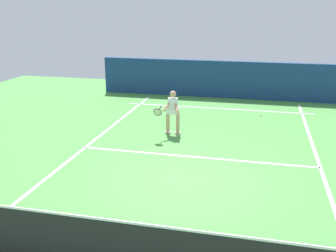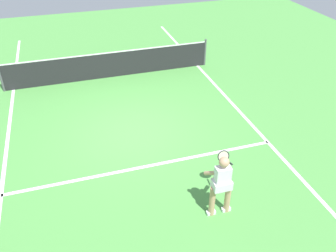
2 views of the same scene
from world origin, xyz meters
TOP-DOWN VIEW (x-y plane):
  - ground_plane at (0.00, 0.00)m, footprint 26.20×26.20m
  - service_line_marking at (0.00, -1.67)m, footprint 7.09×0.10m
  - sideline_left_marking at (-3.55, 0.00)m, footprint 0.10×18.16m
  - sideline_right_marking at (3.55, 0.00)m, footprint 0.10×18.16m
  - court_net at (0.00, 3.85)m, footprint 7.77×0.08m
  - tennis_player at (1.14, -3.63)m, footprint 0.78×0.92m

SIDE VIEW (x-z plane):
  - ground_plane at x=0.00m, z-range 0.00..0.00m
  - service_line_marking at x=0.00m, z-range 0.00..0.01m
  - sideline_left_marking at x=-3.55m, z-range 0.00..0.01m
  - sideline_right_marking at x=3.55m, z-range 0.00..0.01m
  - court_net at x=0.00m, z-range -0.03..1.05m
  - tennis_player at x=1.14m, z-range 0.07..1.62m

